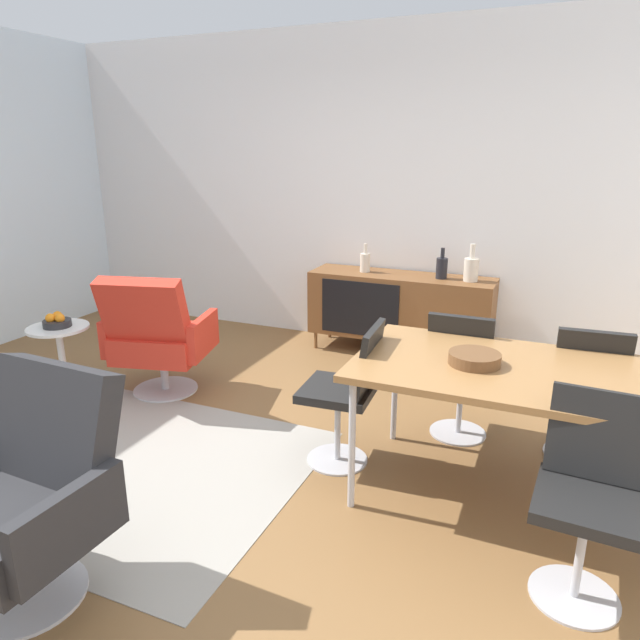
{
  "coord_description": "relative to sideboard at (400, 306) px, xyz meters",
  "views": [
    {
      "loc": [
        1.63,
        -2.45,
        1.8
      ],
      "look_at": [
        0.38,
        0.47,
        0.83
      ],
      "focal_mm": 32.12,
      "sensor_mm": 36.0,
      "label": 1
    }
  ],
  "objects": [
    {
      "name": "dining_chair_front_right",
      "position": [
        1.48,
        -2.49,
        0.03
      ],
      "size": [
        0.42,
        0.45,
        0.86
      ],
      "color": "black",
      "rests_on": "ground_plane"
    },
    {
      "name": "ground_plane",
      "position": [
        -0.37,
        -2.3,
        -0.44
      ],
      "size": [
        8.32,
        8.32,
        0.0
      ],
      "primitive_type": "plane",
      "color": "brown"
    },
    {
      "name": "dining_chair_near_window",
      "position": [
        0.23,
        -1.93,
        0.03
      ],
      "size": [
        0.45,
        0.43,
        0.86
      ],
      "color": "black",
      "rests_on": "ground_plane"
    },
    {
      "name": "dining_chair_back_right",
      "position": [
        1.48,
        -1.38,
        0.03
      ],
      "size": [
        0.42,
        0.45,
        0.86
      ],
      "color": "black",
      "rests_on": "ground_plane"
    },
    {
      "name": "dining_table",
      "position": [
        1.12,
        -1.93,
        0.26
      ],
      "size": [
        1.6,
        0.9,
        0.74
      ],
      "color": "olive",
      "rests_on": "ground_plane"
    },
    {
      "name": "dining_chair_back_left",
      "position": [
        0.77,
        -1.38,
        0.03
      ],
      "size": [
        0.4,
        0.43,
        0.86
      ],
      "color": "black",
      "rests_on": "ground_plane"
    },
    {
      "name": "armchair_black_shell",
      "position": [
        -0.61,
        -3.38,
        0.03
      ],
      "size": [
        0.74,
        0.68,
        0.95
      ],
      "color": "#262628",
      "rests_on": "ground_plane"
    },
    {
      "name": "wooden_bowl_on_table",
      "position": [
        0.92,
        -1.96,
        0.33
      ],
      "size": [
        0.26,
        0.26,
        0.06
      ],
      "primitive_type": "cylinder",
      "color": "brown",
      "rests_on": "dining_table"
    },
    {
      "name": "vase_ceramic_small",
      "position": [
        -0.33,
        0.0,
        0.37
      ],
      "size": [
        0.09,
        0.09,
        0.25
      ],
      "color": "beige",
      "rests_on": "sideboard"
    },
    {
      "name": "vase_sculptural_dark",
      "position": [
        0.59,
        0.0,
        0.39
      ],
      "size": [
        0.12,
        0.12,
        0.31
      ],
      "color": "beige",
      "rests_on": "sideboard"
    },
    {
      "name": "vase_cobalt",
      "position": [
        0.35,
        0.0,
        0.37
      ],
      "size": [
        0.09,
        0.09,
        0.26
      ],
      "color": "black",
      "rests_on": "sideboard"
    },
    {
      "name": "fruit_bowl",
      "position": [
        -2.09,
        -1.82,
        0.12
      ],
      "size": [
        0.2,
        0.2,
        0.11
      ],
      "color": "#262628",
      "rests_on": "side_table_round"
    },
    {
      "name": "area_rug",
      "position": [
        -1.01,
        -2.47,
        -0.44
      ],
      "size": [
        2.2,
        1.7,
        0.01
      ],
      "primitive_type": "cube",
      "color": "gray",
      "rests_on": "ground_plane"
    },
    {
      "name": "lounge_chair_red",
      "position": [
        -1.39,
        -1.57,
        0.03
      ],
      "size": [
        0.82,
        0.78,
        0.95
      ],
      "color": "red",
      "rests_on": "ground_plane"
    },
    {
      "name": "sideboard",
      "position": [
        0.0,
        0.0,
        0.0
      ],
      "size": [
        1.6,
        0.45,
        0.72
      ],
      "color": "brown",
      "rests_on": "ground_plane"
    },
    {
      "name": "side_table_round",
      "position": [
        -2.09,
        -1.82,
        -0.12
      ],
      "size": [
        0.44,
        0.44,
        0.52
      ],
      "color": "white",
      "rests_on": "ground_plane"
    },
    {
      "name": "wall_back",
      "position": [
        -0.37,
        0.3,
        0.96
      ],
      "size": [
        6.8,
        0.12,
        2.8
      ],
      "primitive_type": "cube",
      "color": "white",
      "rests_on": "ground_plane"
    }
  ]
}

